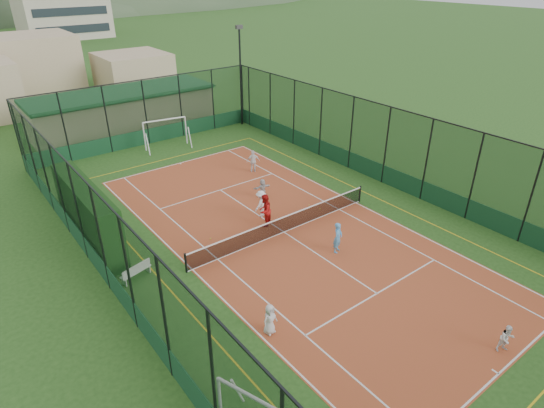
% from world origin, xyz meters
% --- Properties ---
extents(ground, '(300.00, 300.00, 0.00)m').
position_xyz_m(ground, '(0.00, 0.00, 0.00)').
color(ground, '#234D1A').
rests_on(ground, ground).
extents(court_slab, '(11.17, 23.97, 0.01)m').
position_xyz_m(court_slab, '(0.00, 0.00, 0.01)').
color(court_slab, '#A35124').
rests_on(court_slab, ground).
extents(tennis_net, '(11.67, 0.12, 1.06)m').
position_xyz_m(tennis_net, '(0.00, 0.00, 0.53)').
color(tennis_net, black).
rests_on(tennis_net, ground).
extents(perimeter_fence, '(18.12, 34.12, 5.00)m').
position_xyz_m(perimeter_fence, '(0.00, 0.00, 2.50)').
color(perimeter_fence, black).
rests_on(perimeter_fence, ground).
extents(floodlight_ne, '(0.60, 0.26, 8.25)m').
position_xyz_m(floodlight_ne, '(8.60, 16.60, 4.12)').
color(floodlight_ne, black).
rests_on(floodlight_ne, ground).
extents(clubhouse, '(15.20, 7.20, 3.15)m').
position_xyz_m(clubhouse, '(0.00, 22.00, 1.57)').
color(clubhouse, tan).
rests_on(clubhouse, ground).
extents(hedge_left, '(1.09, 7.25, 3.17)m').
position_xyz_m(hedge_left, '(-8.30, 5.30, 1.59)').
color(hedge_left, black).
rests_on(hedge_left, ground).
extents(white_bench, '(1.54, 0.77, 0.83)m').
position_xyz_m(white_bench, '(-7.80, 0.97, 0.42)').
color(white_bench, white).
rests_on(white_bench, ground).
extents(futsal_goal_far, '(3.48, 1.53, 2.17)m').
position_xyz_m(futsal_goal_far, '(0.77, 15.46, 1.08)').
color(futsal_goal_far, white).
rests_on(futsal_goal_far, ground).
extents(child_near_left, '(0.69, 0.50, 1.32)m').
position_xyz_m(child_near_left, '(-5.08, -5.43, 0.67)').
color(child_near_left, silver).
rests_on(child_near_left, court_slab).
extents(child_near_mid, '(0.69, 0.58, 1.60)m').
position_xyz_m(child_near_mid, '(0.94, -3.00, 0.81)').
color(child_near_mid, '#4FA2E1').
rests_on(child_near_mid, court_slab).
extents(child_near_right, '(0.69, 0.64, 1.15)m').
position_xyz_m(child_near_right, '(1.18, -11.41, 0.58)').
color(child_near_right, white).
rests_on(child_near_right, court_slab).
extents(child_far_left, '(1.14, 0.88, 1.56)m').
position_xyz_m(child_far_left, '(0.08, 2.15, 0.79)').
color(child_far_left, white).
rests_on(child_far_left, court_slab).
extents(child_far_right, '(0.97, 0.72, 1.52)m').
position_xyz_m(child_far_right, '(3.34, 7.48, 0.77)').
color(child_far_right, white).
rests_on(child_far_right, court_slab).
extents(child_far_back, '(1.17, 0.52, 1.21)m').
position_xyz_m(child_far_back, '(1.50, 3.95, 0.62)').
color(child_far_back, silver).
rests_on(child_far_back, court_slab).
extents(coach, '(1.13, 1.06, 1.84)m').
position_xyz_m(coach, '(-0.38, 1.21, 0.93)').
color(coach, red).
rests_on(coach, court_slab).
extents(tennis_balls, '(6.79, 1.13, 0.07)m').
position_xyz_m(tennis_balls, '(0.95, 1.31, 0.04)').
color(tennis_balls, '#CCE033').
rests_on(tennis_balls, court_slab).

